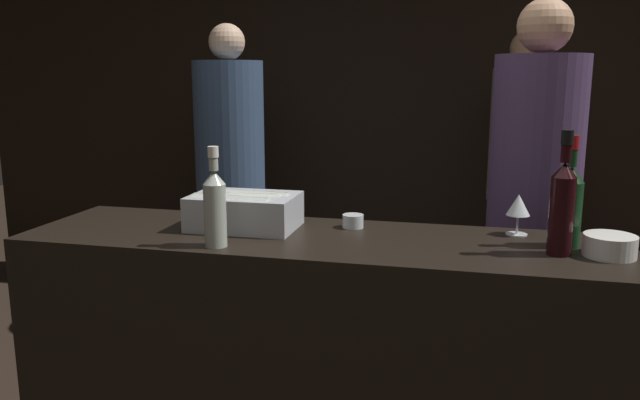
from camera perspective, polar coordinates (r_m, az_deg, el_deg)
wall_back_chalkboard at (r=4.32m, az=7.19°, el=9.34°), size 6.40×0.06×2.80m
bar_counter at (r=2.28m, az=-0.17°, el=-15.74°), size 2.01×0.55×1.01m
ice_bin_with_bottles at (r=2.22m, az=-6.99°, el=-0.82°), size 0.37×0.25×0.13m
bowl_white at (r=2.05m, az=24.98°, el=-3.76°), size 0.15×0.15×0.07m
wine_glass at (r=2.20m, az=17.68°, el=-0.54°), size 0.08×0.08×0.14m
candle_votive at (r=2.22m, az=3.04°, el=-1.93°), size 0.07×0.07×0.05m
red_wine_bottle_burgundy at (r=2.10m, az=21.82°, el=-0.29°), size 0.08×0.08×0.35m
red_wine_bottle_black_foil at (r=1.99m, az=21.27°, el=-0.32°), size 0.07×0.07×0.38m
white_wine_bottle at (r=1.98m, az=-9.59°, el=-0.44°), size 0.07×0.07×0.32m
person_in_hoodie at (r=3.77m, az=-8.21°, el=3.25°), size 0.41×0.41×1.84m
person_blond_tee at (r=3.78m, az=17.94°, el=2.50°), size 0.38×0.38×1.79m
person_grey_polo at (r=2.65m, az=18.88°, el=-0.46°), size 0.36×0.36×1.83m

